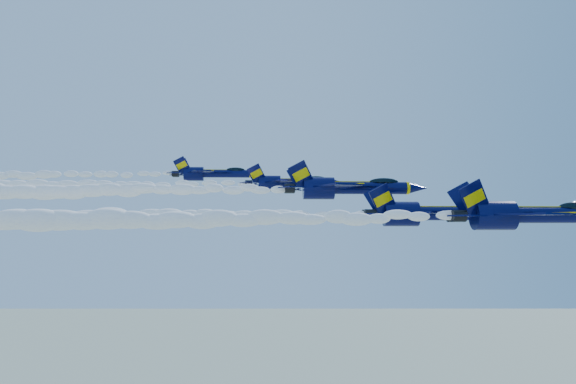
{
  "coord_description": "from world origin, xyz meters",
  "views": [
    {
      "loc": [
        -13.67,
        -69.77,
        148.73
      ],
      "look_at": [
        -9.66,
        5.21,
        153.17
      ],
      "focal_mm": 35.0,
      "sensor_mm": 36.0,
      "label": 1
    }
  ],
  "objects_px": {
    "jet_fifth": "(212,173)",
    "jet_third": "(347,187)",
    "jet_fourth": "(290,183)",
    "jet_second": "(432,213)",
    "jet_lead": "(530,214)"
  },
  "relations": [
    {
      "from": "jet_lead",
      "to": "jet_second",
      "type": "bearing_deg",
      "value": 125.1
    },
    {
      "from": "jet_fifth",
      "to": "jet_third",
      "type": "bearing_deg",
      "value": -40.62
    },
    {
      "from": "jet_third",
      "to": "jet_fourth",
      "type": "xyz_separation_m",
      "value": [
        -7.4,
        7.46,
        1.16
      ]
    },
    {
      "from": "jet_third",
      "to": "jet_fourth",
      "type": "relative_size",
      "value": 1.29
    },
    {
      "from": "jet_second",
      "to": "jet_fifth",
      "type": "distance_m",
      "value": 39.24
    },
    {
      "from": "jet_second",
      "to": "jet_fifth",
      "type": "height_order",
      "value": "jet_fifth"
    },
    {
      "from": "jet_third",
      "to": "jet_fourth",
      "type": "bearing_deg",
      "value": 134.77
    },
    {
      "from": "jet_lead",
      "to": "jet_fourth",
      "type": "bearing_deg",
      "value": 131.47
    },
    {
      "from": "jet_fifth",
      "to": "jet_lead",
      "type": "bearing_deg",
      "value": -45.18
    },
    {
      "from": "jet_second",
      "to": "jet_lead",
      "type": "bearing_deg",
      "value": -54.9
    },
    {
      "from": "jet_second",
      "to": "jet_third",
      "type": "distance_m",
      "value": 13.16
    },
    {
      "from": "jet_fifth",
      "to": "jet_fourth",
      "type": "bearing_deg",
      "value": -37.51
    },
    {
      "from": "jet_fourth",
      "to": "jet_lead",
      "type": "bearing_deg",
      "value": -48.53
    },
    {
      "from": "jet_lead",
      "to": "jet_fourth",
      "type": "xyz_separation_m",
      "value": [
        -23.46,
        26.55,
        5.18
      ]
    },
    {
      "from": "jet_second",
      "to": "jet_fourth",
      "type": "height_order",
      "value": "jet_fourth"
    }
  ]
}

